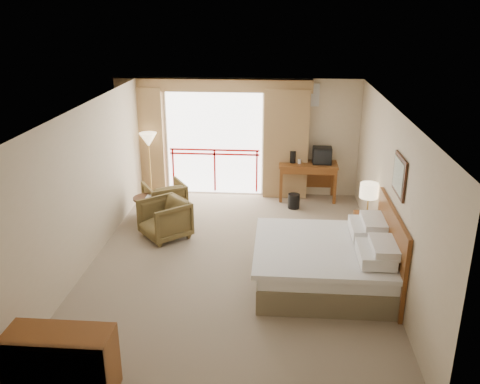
# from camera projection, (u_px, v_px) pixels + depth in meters

# --- Properties ---
(floor) EXTENTS (7.00, 7.00, 0.00)m
(floor) POSITION_uv_depth(u_px,v_px,m) (236.00, 262.00, 8.84)
(floor) COLOR #82725B
(floor) RESTS_ON ground
(ceiling) EXTENTS (7.00, 7.00, 0.00)m
(ceiling) POSITION_uv_depth(u_px,v_px,m) (235.00, 108.00, 7.91)
(ceiling) COLOR white
(ceiling) RESTS_ON wall_back
(wall_back) EXTENTS (5.00, 0.00, 5.00)m
(wall_back) POSITION_uv_depth(u_px,v_px,m) (249.00, 138.00, 11.65)
(wall_back) COLOR #C4B090
(wall_back) RESTS_ON ground
(wall_front) EXTENTS (5.00, 0.00, 5.00)m
(wall_front) POSITION_uv_depth(u_px,v_px,m) (205.00, 307.00, 5.10)
(wall_front) COLOR #C4B090
(wall_front) RESTS_ON ground
(wall_left) EXTENTS (0.00, 7.00, 7.00)m
(wall_left) POSITION_uv_depth(u_px,v_px,m) (88.00, 185.00, 8.56)
(wall_left) COLOR #C4B090
(wall_left) RESTS_ON ground
(wall_right) EXTENTS (0.00, 7.00, 7.00)m
(wall_right) POSITION_uv_depth(u_px,v_px,m) (390.00, 193.00, 8.19)
(wall_right) COLOR #C4B090
(wall_right) RESTS_ON ground
(balcony_door) EXTENTS (2.40, 0.00, 2.40)m
(balcony_door) POSITION_uv_depth(u_px,v_px,m) (214.00, 143.00, 11.74)
(balcony_door) COLOR white
(balcony_door) RESTS_ON wall_back
(balcony_railing) EXTENTS (2.09, 0.03, 1.02)m
(balcony_railing) POSITION_uv_depth(u_px,v_px,m) (215.00, 160.00, 11.86)
(balcony_railing) COLOR red
(balcony_railing) RESTS_ON wall_back
(curtain_left) EXTENTS (1.00, 0.26, 2.50)m
(curtain_left) POSITION_uv_depth(u_px,v_px,m) (143.00, 141.00, 11.73)
(curtain_left) COLOR olive
(curtain_left) RESTS_ON wall_back
(curtain_right) EXTENTS (1.00, 0.26, 2.50)m
(curtain_right) POSITION_uv_depth(u_px,v_px,m) (286.00, 144.00, 11.48)
(curtain_right) COLOR olive
(curtain_right) RESTS_ON wall_back
(valance) EXTENTS (4.40, 0.22, 0.28)m
(valance) POSITION_uv_depth(u_px,v_px,m) (213.00, 85.00, 11.18)
(valance) COLOR olive
(valance) RESTS_ON wall_back
(hvac_vent) EXTENTS (0.50, 0.04, 0.50)m
(hvac_vent) POSITION_uv_depth(u_px,v_px,m) (308.00, 95.00, 11.18)
(hvac_vent) COLOR silver
(hvac_vent) RESTS_ON wall_back
(bed) EXTENTS (2.13, 2.06, 0.97)m
(bed) POSITION_uv_depth(u_px,v_px,m) (327.00, 262.00, 8.04)
(bed) COLOR brown
(bed) RESTS_ON floor
(headboard) EXTENTS (0.06, 2.10, 1.30)m
(headboard) POSITION_uv_depth(u_px,v_px,m) (390.00, 249.00, 7.87)
(headboard) COLOR #603114
(headboard) RESTS_ON wall_right
(framed_art) EXTENTS (0.04, 0.72, 0.60)m
(framed_art) POSITION_uv_depth(u_px,v_px,m) (399.00, 176.00, 7.46)
(framed_art) COLOR black
(framed_art) RESTS_ON wall_right
(nightstand) EXTENTS (0.44, 0.52, 0.59)m
(nightstand) POSITION_uv_depth(u_px,v_px,m) (366.00, 230.00, 9.39)
(nightstand) COLOR #603114
(nightstand) RESTS_ON floor
(table_lamp) EXTENTS (0.33, 0.33, 0.58)m
(table_lamp) POSITION_uv_depth(u_px,v_px,m) (369.00, 191.00, 9.18)
(table_lamp) COLOR tan
(table_lamp) RESTS_ON nightstand
(phone) EXTENTS (0.19, 0.16, 0.07)m
(phone) POSITION_uv_depth(u_px,v_px,m) (366.00, 216.00, 9.14)
(phone) COLOR black
(phone) RESTS_ON nightstand
(desk) EXTENTS (1.31, 0.63, 0.86)m
(desk) POSITION_uv_depth(u_px,v_px,m) (308.00, 170.00, 11.58)
(desk) COLOR #603114
(desk) RESTS_ON floor
(tv) EXTENTS (0.42, 0.33, 0.38)m
(tv) POSITION_uv_depth(u_px,v_px,m) (322.00, 156.00, 11.36)
(tv) COLOR black
(tv) RESTS_ON desk
(coffee_maker) EXTENTS (0.14, 0.14, 0.28)m
(coffee_maker) POSITION_uv_depth(u_px,v_px,m) (293.00, 157.00, 11.44)
(coffee_maker) COLOR black
(coffee_maker) RESTS_ON desk
(cup) EXTENTS (0.08, 0.08, 0.10)m
(cup) POSITION_uv_depth(u_px,v_px,m) (299.00, 162.00, 11.41)
(cup) COLOR white
(cup) RESTS_ON desk
(wastebasket) EXTENTS (0.33, 0.33, 0.32)m
(wastebasket) POSITION_uv_depth(u_px,v_px,m) (294.00, 201.00, 11.15)
(wastebasket) COLOR black
(wastebasket) RESTS_ON floor
(armchair_far) EXTENTS (1.08, 1.09, 0.73)m
(armchair_far) POSITION_uv_depth(u_px,v_px,m) (166.00, 215.00, 10.84)
(armchair_far) COLOR #4E3F21
(armchair_far) RESTS_ON floor
(armchair_near) EXTENTS (1.15, 1.15, 0.75)m
(armchair_near) POSITION_uv_depth(u_px,v_px,m) (166.00, 237.00, 9.80)
(armchair_near) COLOR #4E3F21
(armchair_near) RESTS_ON floor
(side_table) EXTENTS (0.52, 0.52, 0.57)m
(side_table) POSITION_uv_depth(u_px,v_px,m) (147.00, 206.00, 10.27)
(side_table) COLOR black
(side_table) RESTS_ON floor
(book) EXTENTS (0.15, 0.20, 0.02)m
(book) POSITION_uv_depth(u_px,v_px,m) (146.00, 197.00, 10.21)
(book) COLOR white
(book) RESTS_ON side_table
(floor_lamp) EXTENTS (0.39, 0.39, 1.53)m
(floor_lamp) POSITION_uv_depth(u_px,v_px,m) (148.00, 142.00, 11.37)
(floor_lamp) COLOR tan
(floor_lamp) RESTS_ON floor
(dresser) EXTENTS (1.21, 0.51, 0.80)m
(dresser) POSITION_uv_depth(u_px,v_px,m) (61.00, 363.00, 5.73)
(dresser) COLOR #603114
(dresser) RESTS_ON floor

